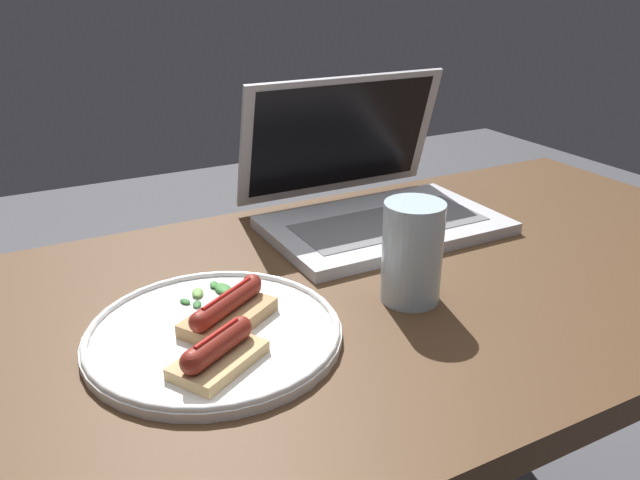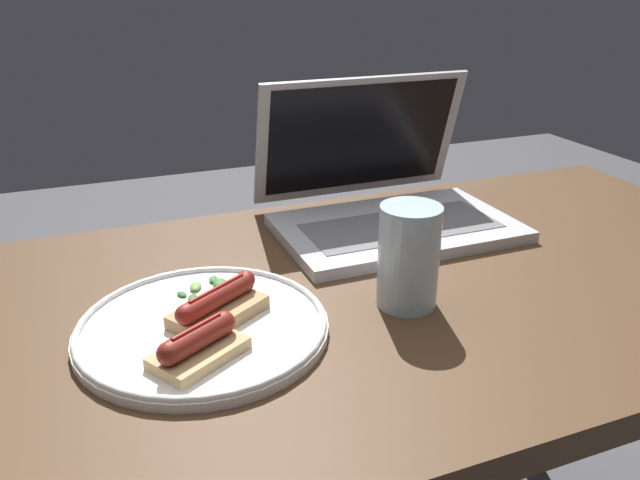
% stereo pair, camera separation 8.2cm
% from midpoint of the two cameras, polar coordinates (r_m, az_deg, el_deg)
% --- Properties ---
extents(desk, '(1.40, 0.66, 0.74)m').
position_cam_midpoint_polar(desk, '(0.88, 5.16, -10.18)').
color(desk, '#4C331E').
rests_on(desk, ground_plane).
extents(laptop, '(0.37, 0.29, 0.23)m').
position_cam_midpoint_polar(laptop, '(1.02, 8.32, 3.57)').
color(laptop, '#B7B7BC').
rests_on(laptop, desk).
extents(plate, '(0.29, 0.29, 0.02)m').
position_cam_midpoint_polar(plate, '(0.73, -7.51, -7.90)').
color(plate, white).
rests_on(plate, desk).
extents(sausage_toast_left, '(0.13, 0.11, 0.04)m').
position_cam_midpoint_polar(sausage_toast_left, '(0.73, -6.15, -6.10)').
color(sausage_toast_left, tan).
rests_on(sausage_toast_left, plate).
extents(sausage_toast_middle, '(0.11, 0.10, 0.04)m').
position_cam_midpoint_polar(sausage_toast_middle, '(0.66, -7.58, -9.59)').
color(sausage_toast_middle, tan).
rests_on(sausage_toast_middle, plate).
extents(salad_pile, '(0.07, 0.06, 0.01)m').
position_cam_midpoint_polar(salad_pile, '(0.80, -7.28, -4.24)').
color(salad_pile, '#2D662D').
rests_on(salad_pile, plate).
extents(drinking_glass, '(0.08, 0.08, 0.13)m').
position_cam_midpoint_polar(drinking_glass, '(0.77, 11.12, -1.56)').
color(drinking_glass, silver).
rests_on(drinking_glass, desk).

